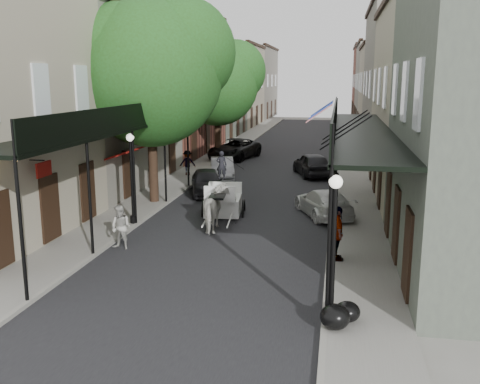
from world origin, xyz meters
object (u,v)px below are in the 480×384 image
at_px(pedestrian_sidewalk_left, 187,163).
at_px(car_left_mid, 222,168).
at_px(lamppost_right_near, 333,249).
at_px(car_right_near, 324,203).
at_px(tree_far, 222,80).
at_px(lamppost_right_far, 337,146).
at_px(car_right_far, 312,164).
at_px(car_left_far, 235,149).
at_px(lamppost_left, 132,177).
at_px(car_left_near, 207,182).
at_px(pedestrian_walking, 121,227).
at_px(horse, 217,208).
at_px(pedestrian_sidewalk_right, 337,234).
at_px(carriage, 224,188).
at_px(tree_near, 159,67).

bearing_deg(pedestrian_sidewalk_left, car_left_mid, 160.21).
height_order(lamppost_right_near, car_right_near, lamppost_right_near).
height_order(tree_far, lamppost_right_far, tree_far).
height_order(car_right_near, car_right_far, car_right_far).
relative_size(pedestrian_sidewalk_left, car_left_far, 0.28).
xyz_separation_m(lamppost_left, car_left_mid, (1.36, 11.04, -1.42)).
xyz_separation_m(tree_far, car_left_near, (1.65, -11.62, -5.17)).
relative_size(pedestrian_walking, car_left_near, 0.41).
distance_m(horse, pedestrian_sidewalk_right, 5.71).
bearing_deg(lamppost_right_far, car_left_far, 137.03).
bearing_deg(car_right_near, pedestrian_sidewalk_left, -64.80).
distance_m(pedestrian_walking, pedestrian_sidewalk_left, 14.35).
bearing_deg(horse, lamppost_right_near, 114.03).
relative_size(carriage, pedestrian_walking, 1.88).
height_order(tree_near, pedestrian_sidewalk_left, tree_near).
distance_m(carriage, car_left_mid, 8.50).
height_order(pedestrian_sidewalk_left, car_left_mid, pedestrian_sidewalk_left).
xyz_separation_m(tree_far, lamppost_left, (0.15, -18.18, -3.79)).
bearing_deg(pedestrian_sidewalk_left, lamppost_left, 80.23).
height_order(car_left_near, car_left_mid, car_left_near).
bearing_deg(car_right_near, horse, 14.96).
height_order(pedestrian_walking, pedestrian_sidewalk_right, pedestrian_sidewalk_right).
height_order(carriage, pedestrian_sidewalk_left, carriage).
height_order(car_left_near, car_left_far, car_left_far).
distance_m(lamppost_left, pedestrian_walking, 3.33).
relative_size(horse, car_left_near, 0.54).
bearing_deg(lamppost_right_near, car_right_near, 92.60).
relative_size(pedestrian_sidewalk_right, car_left_mid, 0.47).
bearing_deg(car_right_far, car_left_far, -62.30).
bearing_deg(tree_near, lamppost_right_near, -55.73).
bearing_deg(car_right_far, pedestrian_walking, 52.12).
relative_size(lamppost_right_far, car_right_near, 0.89).
bearing_deg(pedestrian_walking, car_right_near, 53.93).
xyz_separation_m(car_left_near, car_right_far, (5.20, 6.44, 0.07)).
relative_size(tree_far, pedestrian_walking, 5.40).
bearing_deg(pedestrian_sidewalk_right, lamppost_right_near, 165.80).
relative_size(tree_far, carriage, 2.87).
relative_size(carriage, car_left_mid, 0.78).
relative_size(car_left_mid, car_right_far, 0.89).
height_order(carriage, pedestrian_walking, carriage).
xyz_separation_m(horse, pedestrian_sidewalk_right, (4.75, -3.17, 0.13)).
bearing_deg(lamppost_left, pedestrian_sidewalk_left, 94.47).
relative_size(pedestrian_sidewalk_left, pedestrian_sidewalk_right, 0.83).
height_order(pedestrian_sidewalk_left, car_left_near, pedestrian_sidewalk_left).
distance_m(lamppost_left, lamppost_right_far, 14.53).
bearing_deg(carriage, horse, -90.00).
bearing_deg(pedestrian_sidewalk_left, tree_near, 82.07).
bearing_deg(pedestrian_walking, car_left_near, 98.59).
bearing_deg(car_right_far, lamppost_right_near, 76.68).
xyz_separation_m(pedestrian_walking, car_right_near, (6.98, 6.00, -0.19)).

